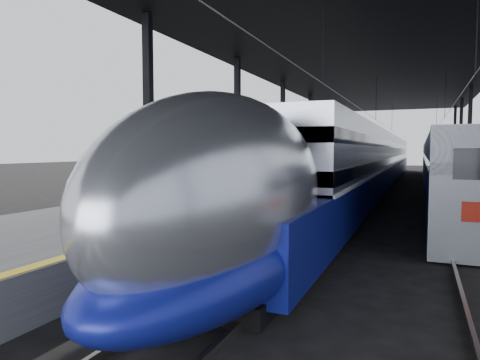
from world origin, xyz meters
The scene contains 7 objects.
ground centered at (0.00, 0.00, 0.00)m, with size 160.00×160.00×0.00m, color black.
platform centered at (-3.50, 20.00, 0.50)m, with size 6.00×80.00×1.00m, color #4C4C4F.
yellow_strip centered at (-0.70, 20.00, 1.00)m, with size 0.30×80.00×0.01m, color gold.
rails centered at (4.50, 20.00, 0.08)m, with size 6.52×80.00×0.16m.
canopy centered at (1.90, 20.00, 9.12)m, with size 18.00×75.00×9.47m.
tgv_train centered at (2.00, 24.11, 1.99)m, with size 2.97×65.20×4.26m.
second_train centered at (7.00, 28.44, 1.86)m, with size 2.67×56.05×3.68m.
Camera 1 is at (5.45, -11.08, 3.02)m, focal length 32.00 mm.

